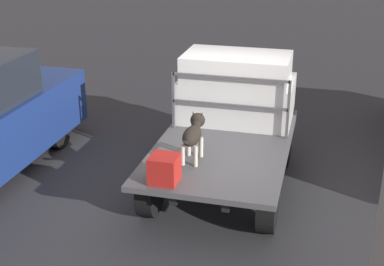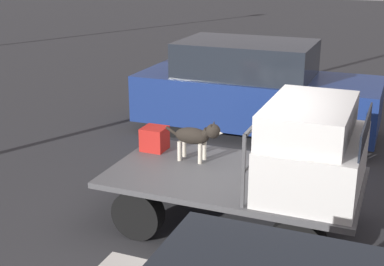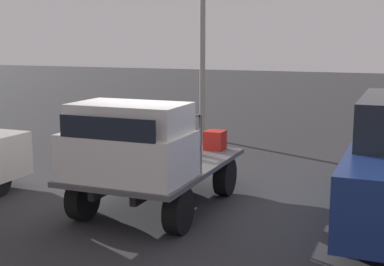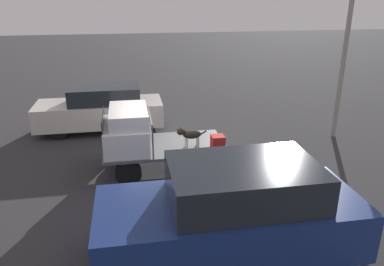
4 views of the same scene
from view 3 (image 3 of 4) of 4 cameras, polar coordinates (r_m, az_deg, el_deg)
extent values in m
plane|color=#2D2D30|center=(9.33, -3.50, -7.78)|extent=(80.00, 80.00, 0.00)
cylinder|color=black|center=(7.96, -1.45, -8.26)|extent=(0.70, 0.24, 0.70)
cylinder|color=black|center=(8.73, -11.56, -6.81)|extent=(0.70, 0.24, 0.70)
cylinder|color=black|center=(9.89, 3.54, -4.64)|extent=(0.70, 0.24, 0.70)
cylinder|color=black|center=(10.52, -5.08, -3.77)|extent=(0.70, 0.24, 0.70)
cube|color=black|center=(9.03, -1.55, -4.48)|extent=(3.19, 0.10, 0.18)
cube|color=black|center=(9.32, -5.47, -4.06)|extent=(3.19, 0.10, 0.18)
cube|color=#4C4C4F|center=(9.14, -3.55, -3.48)|extent=(3.46, 1.98, 0.08)
cube|color=silver|center=(8.12, -6.86, -2.40)|extent=(1.21, 1.86, 0.70)
cube|color=silver|center=(8.10, -6.63, 1.66)|extent=(1.03, 1.71, 0.43)
cube|color=black|center=(7.52, -9.13, 0.46)|extent=(0.02, 1.53, 0.32)
cube|color=#4C4C4F|center=(8.32, 0.89, -1.23)|extent=(0.04, 0.04, 0.93)
cube|color=#4C4C4F|center=(9.12, -9.83, -0.38)|extent=(0.04, 0.04, 0.93)
cube|color=#4C4C4F|center=(8.61, -4.76, 2.12)|extent=(0.04, 1.82, 0.04)
cube|color=#4C4C4F|center=(8.68, -4.72, -0.79)|extent=(0.04, 1.82, 0.04)
cylinder|color=beige|center=(9.46, 0.15, -1.82)|extent=(0.06, 0.06, 0.30)
cylinder|color=beige|center=(9.53, -0.88, -1.73)|extent=(0.06, 0.06, 0.30)
cylinder|color=beige|center=(9.76, 0.86, -1.46)|extent=(0.06, 0.06, 0.30)
cylinder|color=beige|center=(9.82, -0.14, -1.38)|extent=(0.06, 0.06, 0.30)
ellipsoid|color=black|center=(9.60, 0.00, -0.25)|extent=(0.52, 0.25, 0.25)
sphere|color=beige|center=(9.47, -0.33, -0.65)|extent=(0.11, 0.11, 0.11)
cylinder|color=black|center=(9.38, -0.51, -0.07)|extent=(0.17, 0.13, 0.17)
sphere|color=black|center=(9.28, -0.76, 0.09)|extent=(0.21, 0.21, 0.21)
cone|color=beige|center=(9.20, -0.98, -0.09)|extent=(0.12, 0.12, 0.12)
cone|color=black|center=(9.25, -0.40, 0.64)|extent=(0.06, 0.08, 0.10)
cone|color=black|center=(9.30, -1.07, 0.68)|extent=(0.06, 0.08, 0.10)
cylinder|color=black|center=(9.88, 0.68, 0.18)|extent=(0.23, 0.04, 0.15)
cube|color=#AD1E19|center=(10.21, 2.47, -0.76)|extent=(0.36, 0.36, 0.36)
cylinder|color=black|center=(7.71, 16.31, -9.67)|extent=(0.60, 0.20, 0.60)
cylinder|color=black|center=(10.68, 18.05, -4.30)|extent=(0.60, 0.20, 0.60)
cylinder|color=gray|center=(15.35, 1.14, 13.89)|extent=(0.16, 0.16, 7.78)
camera|label=1|loc=(16.29, 3.27, 14.06)|focal=50.00mm
camera|label=2|loc=(12.05, -38.83, 11.83)|focal=50.00mm
camera|label=4|loc=(9.55, 65.39, 16.58)|focal=35.00mm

